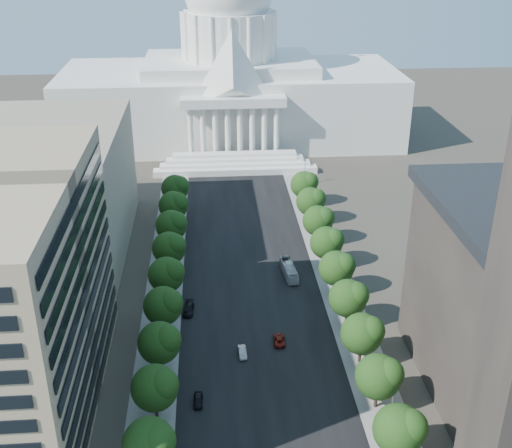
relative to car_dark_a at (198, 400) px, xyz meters
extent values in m
cube|color=black|center=(11.36, 50.99, -0.67)|extent=(30.00, 260.00, 0.01)
cube|color=gray|center=(-7.64, 50.99, -0.67)|extent=(8.00, 260.00, 0.02)
cube|color=gray|center=(30.36, 50.99, -0.67)|extent=(8.00, 260.00, 0.02)
cube|color=white|center=(11.36, 145.99, 11.83)|extent=(120.00, 50.00, 25.00)
cube|color=white|center=(11.36, 145.99, 26.33)|extent=(60.00, 40.00, 4.00)
cube|color=white|center=(11.36, 118.99, 19.83)|extent=(34.00, 8.00, 3.00)
cylinder|color=white|center=(11.36, 145.99, 36.33)|extent=(32.00, 32.00, 16.00)
cube|color=gray|center=(-36.64, 60.99, 14.33)|extent=(38.00, 52.00, 30.00)
sphere|color=black|center=(-6.64, -15.01, 5.50)|extent=(7.60, 7.60, 7.60)
sphere|color=black|center=(-5.31, -15.77, 6.64)|extent=(5.32, 5.32, 5.32)
cylinder|color=#33261C|center=(-6.64, -3.01, 0.80)|extent=(0.56, 0.56, 2.94)
sphere|color=black|center=(-6.64, -3.01, 5.50)|extent=(7.60, 7.60, 7.60)
sphere|color=black|center=(-5.31, -3.77, 6.64)|extent=(5.32, 5.32, 5.32)
cylinder|color=#33261C|center=(-6.64, 8.99, 0.80)|extent=(0.56, 0.56, 2.94)
sphere|color=black|center=(-6.64, 8.99, 5.50)|extent=(7.60, 7.60, 7.60)
sphere|color=black|center=(-5.31, 8.23, 6.64)|extent=(5.32, 5.32, 5.32)
cylinder|color=#33261C|center=(-6.64, 20.99, 0.80)|extent=(0.56, 0.56, 2.94)
sphere|color=black|center=(-6.64, 20.99, 5.50)|extent=(7.60, 7.60, 7.60)
sphere|color=black|center=(-5.31, 20.23, 6.64)|extent=(5.32, 5.32, 5.32)
cylinder|color=#33261C|center=(-6.64, 32.99, 0.80)|extent=(0.56, 0.56, 2.94)
sphere|color=black|center=(-6.64, 32.99, 5.50)|extent=(7.60, 7.60, 7.60)
sphere|color=black|center=(-5.31, 32.23, 6.64)|extent=(5.32, 5.32, 5.32)
cylinder|color=#33261C|center=(-6.64, 44.99, 0.80)|extent=(0.56, 0.56, 2.94)
sphere|color=black|center=(-6.64, 44.99, 5.50)|extent=(7.60, 7.60, 7.60)
sphere|color=black|center=(-5.31, 44.23, 6.64)|extent=(5.32, 5.32, 5.32)
cylinder|color=#33261C|center=(-6.64, 56.99, 0.80)|extent=(0.56, 0.56, 2.94)
sphere|color=black|center=(-6.64, 56.99, 5.50)|extent=(7.60, 7.60, 7.60)
sphere|color=black|center=(-5.31, 56.23, 6.64)|extent=(5.32, 5.32, 5.32)
cylinder|color=#33261C|center=(-6.64, 68.99, 0.80)|extent=(0.56, 0.56, 2.94)
sphere|color=black|center=(-6.64, 68.99, 5.50)|extent=(7.60, 7.60, 7.60)
sphere|color=black|center=(-5.31, 68.23, 6.64)|extent=(5.32, 5.32, 5.32)
cylinder|color=#33261C|center=(-6.64, 80.99, 0.80)|extent=(0.56, 0.56, 2.94)
sphere|color=black|center=(-6.64, 80.99, 5.50)|extent=(7.60, 7.60, 7.60)
sphere|color=black|center=(-5.31, 80.23, 6.64)|extent=(5.32, 5.32, 5.32)
sphere|color=black|center=(29.36, -15.01, 5.50)|extent=(7.60, 7.60, 7.60)
sphere|color=black|center=(30.69, -15.77, 6.64)|extent=(5.32, 5.32, 5.32)
cylinder|color=#33261C|center=(29.36, -3.01, 0.80)|extent=(0.56, 0.56, 2.94)
sphere|color=black|center=(29.36, -3.01, 5.50)|extent=(7.60, 7.60, 7.60)
sphere|color=black|center=(30.69, -3.77, 6.64)|extent=(5.32, 5.32, 5.32)
cylinder|color=#33261C|center=(29.36, 8.99, 0.80)|extent=(0.56, 0.56, 2.94)
sphere|color=black|center=(29.36, 8.99, 5.50)|extent=(7.60, 7.60, 7.60)
sphere|color=black|center=(30.69, 8.23, 6.64)|extent=(5.32, 5.32, 5.32)
cylinder|color=#33261C|center=(29.36, 20.99, 0.80)|extent=(0.56, 0.56, 2.94)
sphere|color=black|center=(29.36, 20.99, 5.50)|extent=(7.60, 7.60, 7.60)
sphere|color=black|center=(30.69, 20.23, 6.64)|extent=(5.32, 5.32, 5.32)
cylinder|color=#33261C|center=(29.36, 32.99, 0.80)|extent=(0.56, 0.56, 2.94)
sphere|color=black|center=(29.36, 32.99, 5.50)|extent=(7.60, 7.60, 7.60)
sphere|color=black|center=(30.69, 32.23, 6.64)|extent=(5.32, 5.32, 5.32)
cylinder|color=#33261C|center=(29.36, 44.99, 0.80)|extent=(0.56, 0.56, 2.94)
sphere|color=black|center=(29.36, 44.99, 5.50)|extent=(7.60, 7.60, 7.60)
sphere|color=black|center=(30.69, 44.23, 6.64)|extent=(5.32, 5.32, 5.32)
cylinder|color=#33261C|center=(29.36, 56.99, 0.80)|extent=(0.56, 0.56, 2.94)
sphere|color=black|center=(29.36, 56.99, 5.50)|extent=(7.60, 7.60, 7.60)
sphere|color=black|center=(30.69, 56.23, 6.64)|extent=(5.32, 5.32, 5.32)
cylinder|color=#33261C|center=(29.36, 68.99, 0.80)|extent=(0.56, 0.56, 2.94)
sphere|color=black|center=(29.36, 68.99, 5.50)|extent=(7.60, 7.60, 7.60)
sphere|color=black|center=(30.69, 68.23, 6.64)|extent=(5.32, 5.32, 5.32)
cylinder|color=#33261C|center=(29.36, 80.99, 0.80)|extent=(0.56, 0.56, 2.94)
sphere|color=black|center=(29.36, 80.99, 5.50)|extent=(7.60, 7.60, 7.60)
sphere|color=black|center=(30.69, 80.23, 6.64)|extent=(5.32, 5.32, 5.32)
cylinder|color=gray|center=(31.86, -4.01, 3.83)|extent=(0.18, 0.18, 9.00)
cylinder|color=gray|center=(30.66, -4.01, 8.13)|extent=(2.40, 0.14, 0.14)
sphere|color=gray|center=(29.56, -4.01, 8.03)|extent=(0.44, 0.44, 0.44)
cylinder|color=gray|center=(31.86, 20.99, 3.83)|extent=(0.18, 0.18, 9.00)
cylinder|color=gray|center=(30.66, 20.99, 8.13)|extent=(2.40, 0.14, 0.14)
sphere|color=gray|center=(29.56, 20.99, 8.03)|extent=(0.44, 0.44, 0.44)
cylinder|color=gray|center=(31.86, 45.99, 3.83)|extent=(0.18, 0.18, 9.00)
cylinder|color=gray|center=(30.66, 45.99, 8.13)|extent=(2.40, 0.14, 0.14)
sphere|color=gray|center=(29.56, 45.99, 8.03)|extent=(0.44, 0.44, 0.44)
cylinder|color=gray|center=(31.86, 70.99, 3.83)|extent=(0.18, 0.18, 9.00)
cylinder|color=gray|center=(30.66, 70.99, 8.13)|extent=(2.40, 0.14, 0.14)
sphere|color=gray|center=(29.56, 70.99, 8.03)|extent=(0.44, 0.44, 0.44)
cylinder|color=gray|center=(31.86, 95.99, 3.83)|extent=(0.18, 0.18, 9.00)
cylinder|color=gray|center=(30.66, 95.99, 8.13)|extent=(2.40, 0.14, 0.14)
sphere|color=gray|center=(29.56, 95.99, 8.03)|extent=(0.44, 0.44, 0.44)
imported|color=black|center=(0.00, 0.00, 0.00)|extent=(1.61, 3.93, 1.34)
imported|color=#9B9DA2|center=(8.13, 12.60, -0.01)|extent=(1.63, 4.08, 1.32)
imported|color=#66140B|center=(15.38, 15.98, -0.03)|extent=(2.36, 4.71, 1.28)
imported|color=black|center=(-2.14, 27.86, 0.09)|extent=(2.47, 5.36, 1.52)
imported|color=silver|center=(20.38, 41.31, 0.74)|extent=(3.29, 10.30, 2.82)
camera|label=1|loc=(3.27, -84.58, 72.39)|focal=45.00mm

